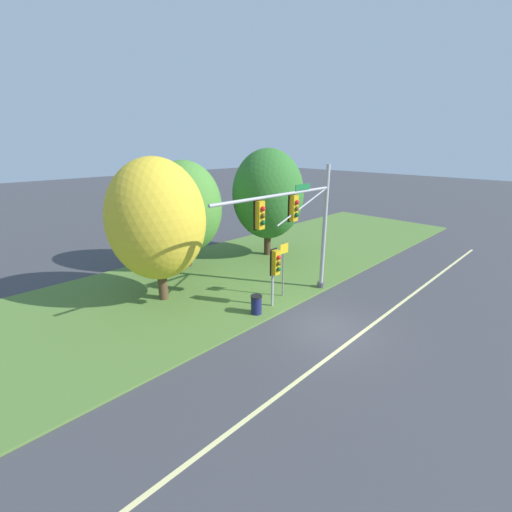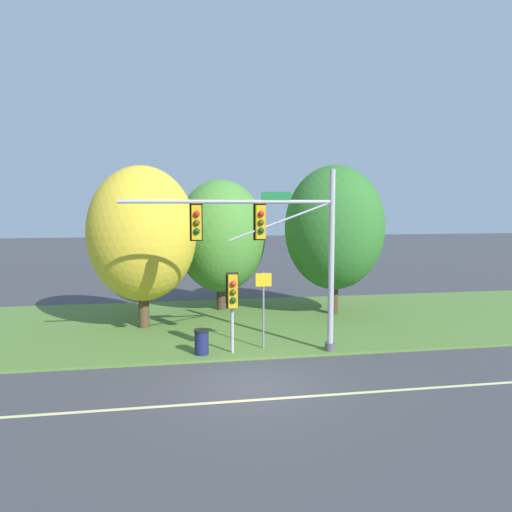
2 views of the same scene
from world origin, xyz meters
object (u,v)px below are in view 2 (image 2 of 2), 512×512
(traffic_signal_mast, at_px, (274,240))
(pedestrian_signal_near_kerb, at_px, (233,296))
(route_sign_post, at_px, (263,300))
(tree_nearest_road, at_px, (142,234))
(tree_behind_signpost, at_px, (334,228))
(trash_bin, at_px, (202,342))
(tree_left_of_mast, at_px, (221,236))

(traffic_signal_mast, bearing_deg, pedestrian_signal_near_kerb, 171.53)
(route_sign_post, xyz_separation_m, tree_nearest_road, (-4.69, 4.26, 2.36))
(tree_behind_signpost, xyz_separation_m, trash_bin, (-7.13, -5.96, -3.92))
(pedestrian_signal_near_kerb, bearing_deg, route_sign_post, 23.60)
(tree_behind_signpost, height_order, trash_bin, tree_behind_signpost)
(pedestrian_signal_near_kerb, height_order, tree_left_of_mast, tree_left_of_mast)
(route_sign_post, bearing_deg, traffic_signal_mast, -71.75)
(pedestrian_signal_near_kerb, xyz_separation_m, tree_left_of_mast, (0.44, 8.16, 1.73))
(tree_left_of_mast, distance_m, tree_behind_signpost, 5.93)
(traffic_signal_mast, relative_size, trash_bin, 8.50)
(tree_left_of_mast, relative_size, tree_behind_signpost, 0.91)
(route_sign_post, bearing_deg, tree_behind_signpost, 49.65)
(traffic_signal_mast, distance_m, trash_bin, 4.64)
(route_sign_post, distance_m, tree_nearest_road, 6.76)
(tree_nearest_road, bearing_deg, tree_behind_signpost, 7.86)
(trash_bin, bearing_deg, tree_nearest_road, 116.14)
(tree_left_of_mast, distance_m, trash_bin, 8.86)
(tree_nearest_road, bearing_deg, pedestrian_signal_near_kerb, -54.50)
(tree_nearest_road, relative_size, tree_behind_signpost, 0.97)
(tree_nearest_road, relative_size, tree_left_of_mast, 1.06)
(route_sign_post, height_order, trash_bin, route_sign_post)
(pedestrian_signal_near_kerb, height_order, tree_nearest_road, tree_nearest_road)
(pedestrian_signal_near_kerb, height_order, route_sign_post, pedestrian_signal_near_kerb)
(traffic_signal_mast, bearing_deg, trash_bin, 171.90)
(tree_nearest_road, xyz_separation_m, tree_behind_signpost, (9.42, 1.30, 0.15))
(traffic_signal_mast, relative_size, route_sign_post, 2.65)
(route_sign_post, xyz_separation_m, tree_behind_signpost, (4.72, 5.56, 2.51))
(pedestrian_signal_near_kerb, xyz_separation_m, route_sign_post, (1.26, 0.55, -0.31))
(route_sign_post, bearing_deg, pedestrian_signal_near_kerb, -156.40)
(trash_bin, bearing_deg, pedestrian_signal_near_kerb, -7.60)
(route_sign_post, bearing_deg, tree_nearest_road, 137.79)
(traffic_signal_mast, height_order, tree_behind_signpost, tree_behind_signpost)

